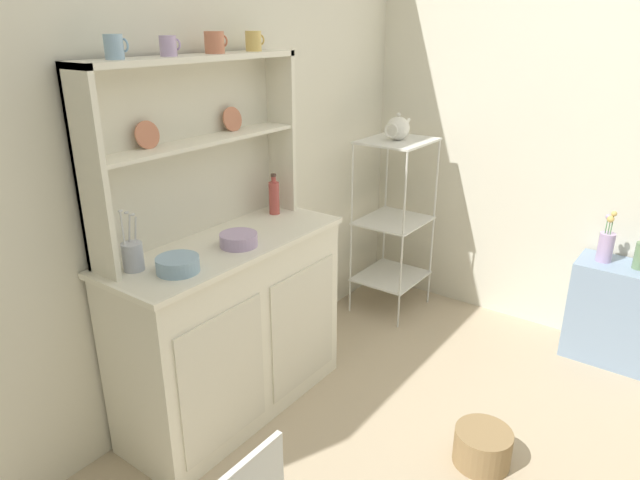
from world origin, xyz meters
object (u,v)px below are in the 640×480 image
bakers_rack (394,212)px  hutch_cabinet (232,327)px  utensil_jar (133,255)px  cup_sky_0 (114,47)px  porcelain_teapot (398,128)px  flower_vase (606,245)px  side_shelf_blue (617,313)px  bowl_mixing_large (178,265)px  jam_bottle (274,197)px  floor_basket (482,447)px  hutch_shelf_unit (192,135)px

bakers_rack → hutch_cabinet: bearing=176.5°
bakers_rack → utensil_jar: utensil_jar is taller
cup_sky_0 → porcelain_teapot: cup_sky_0 is taller
porcelain_teapot → flower_vase: bearing=-80.7°
hutch_cabinet → porcelain_teapot: size_ratio=5.01×
porcelain_teapot → hutch_cabinet: bearing=176.5°
side_shelf_blue → flower_vase: bearing=90.5°
bowl_mixing_large → porcelain_teapot: porcelain_teapot is taller
hutch_cabinet → jam_bottle: size_ratio=5.61×
bowl_mixing_large → utensil_jar: bearing=120.3°
hutch_cabinet → cup_sky_0: (-0.36, 0.12, 1.24)m
hutch_cabinet → floor_basket: (0.34, -1.11, -0.36)m
side_shelf_blue → bowl_mixing_large: bowl_mixing_large is taller
jam_bottle → bakers_rack: bearing=-10.3°
bowl_mixing_large → jam_bottle: jam_bottle is taller
bakers_rack → cup_sky_0: bearing=173.2°
bakers_rack → side_shelf_blue: 1.36m
hutch_shelf_unit → floor_basket: 1.80m
hutch_shelf_unit → cup_sky_0: (-0.36, -0.04, 0.37)m
porcelain_teapot → cup_sky_0: bearing=173.1°
cup_sky_0 → utensil_jar: bearing=-145.5°
hutch_shelf_unit → bakers_rack: bearing=-10.4°
hutch_shelf_unit → floor_basket: bearing=-74.9°
cup_sky_0 → jam_bottle: bearing=-2.6°
floor_basket → porcelain_teapot: (1.00, 1.02, 1.10)m
hutch_cabinet → bakers_rack: (1.35, -0.08, 0.21)m
bakers_rack → floor_basket: 1.55m
bakers_rack → cup_sky_0: size_ratio=13.13×
bowl_mixing_large → utensil_jar: 0.18m
bakers_rack → side_shelf_blue: size_ratio=1.97×
utensil_jar → flower_vase: (1.96, -1.34, -0.27)m
jam_bottle → utensil_jar: bearing=-179.5°
jam_bottle → side_shelf_blue: bearing=-52.6°
side_shelf_blue → cup_sky_0: cup_sky_0 is taller
bowl_mixing_large → porcelain_teapot: bearing=-0.3°
side_shelf_blue → jam_bottle: 1.96m
flower_vase → bowl_mixing_large: bearing=147.6°
hutch_shelf_unit → porcelain_teapot: bearing=-10.4°
jam_bottle → hutch_cabinet: bearing=-168.4°
side_shelf_blue → porcelain_teapot: (-0.19, 1.30, 0.89)m
bakers_rack → side_shelf_blue: (0.19, -1.30, -0.38)m
floor_basket → flower_vase: 1.34m
side_shelf_blue → cup_sky_0: bearing=141.6°
hutch_cabinet → utensil_jar: utensil_jar is taller
side_shelf_blue → porcelain_teapot: bearing=98.5°
hutch_cabinet → floor_basket: hutch_cabinet is taller
hutch_shelf_unit → flower_vase: bearing=-42.8°
hutch_cabinet → side_shelf_blue: (1.54, -1.38, -0.16)m
cup_sky_0 → porcelain_teapot: bearing=-6.9°
hutch_cabinet → utensil_jar: (-0.42, 0.08, 0.48)m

